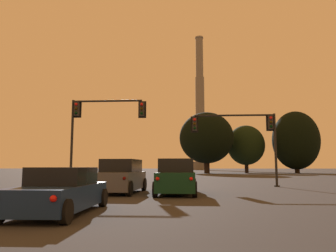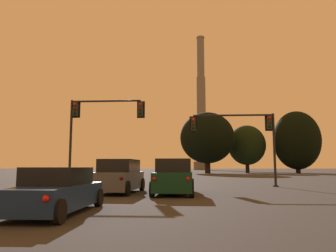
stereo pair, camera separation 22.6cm
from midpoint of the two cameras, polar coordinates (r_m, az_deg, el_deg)
name	(u,v)px [view 1 (the left image)]	position (r m, az deg, el deg)	size (l,w,h in m)	color
suv_left_lane_front	(121,177)	(18.66, -8.50, -8.72)	(2.30, 4.98, 1.86)	#4C4F54
suv_center_lane_front	(177,177)	(17.73, 1.15, -8.89)	(2.12, 4.91, 1.86)	#0F3823
sedan_left_lane_second	(61,192)	(11.01, -18.72, -10.78)	(2.05, 4.73, 1.43)	navy
traffic_light_overhead_left	(96,120)	(24.51, -12.63, 1.06)	(5.62, 0.50, 6.35)	black
traffic_light_overhead_right	(245,130)	(25.21, 13.07, -0.70)	(6.45, 0.50, 5.42)	black
smokestack	(200,116)	(156.23, 5.58, 1.66)	(7.83, 7.83, 64.64)	slate
treeline_left_mid	(246,145)	(81.76, 13.34, -3.27)	(9.05, 8.14, 11.51)	black
treeline_far_left	(206,138)	(75.33, 6.63, -2.05)	(12.34, 11.11, 13.93)	black
treeline_center_left	(296,140)	(82.42, 21.30, -2.34)	(10.85, 9.76, 14.49)	black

